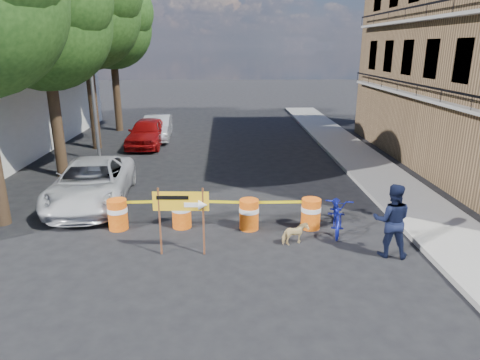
{
  "coord_description": "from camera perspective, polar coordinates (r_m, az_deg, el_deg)",
  "views": [
    {
      "loc": [
        -0.08,
        -10.16,
        5.13
      ],
      "look_at": [
        0.35,
        2.02,
        1.3
      ],
      "focal_mm": 32.0,
      "sensor_mm": 36.0,
      "label": 1
    }
  ],
  "objects": [
    {
      "name": "barrel_far_right",
      "position": [
        12.68,
        9.43,
        -4.36
      ],
      "size": [
        0.58,
        0.58,
        0.9
      ],
      "color": "#EC4C0D",
      "rests_on": "ground"
    },
    {
      "name": "suv_white",
      "position": [
        15.27,
        -19.2,
        -0.35
      ],
      "size": [
        2.8,
        5.36,
        1.44
      ],
      "primitive_type": "imported",
      "rotation": [
        0.0,
        0.0,
        0.08
      ],
      "color": "silver",
      "rests_on": "ground"
    },
    {
      "name": "barrel_mid_left",
      "position": [
        12.69,
        -7.8,
        -4.26
      ],
      "size": [
        0.58,
        0.58,
        0.9
      ],
      "color": "#EC4C0D",
      "rests_on": "ground"
    },
    {
      "name": "tree_mid_b",
      "position": [
        23.2,
        -19.96,
        20.38
      ],
      "size": [
        5.67,
        5.4,
        9.62
      ],
      "color": "#332316",
      "rests_on": "ground"
    },
    {
      "name": "dog",
      "position": [
        11.67,
        7.34,
        -7.15
      ],
      "size": [
        0.79,
        0.58,
        0.6
      ],
      "primitive_type": "imported",
      "rotation": [
        0.0,
        0.0,
        1.97
      ],
      "color": "#DCBF7E",
      "rests_on": "ground"
    },
    {
      "name": "pedestrian",
      "position": [
        11.39,
        19.56,
        -5.1
      ],
      "size": [
        1.08,
        0.94,
        1.92
      ],
      "primitive_type": "imported",
      "rotation": [
        0.0,
        0.0,
        2.89
      ],
      "color": "black",
      "rests_on": "ground"
    },
    {
      "name": "barrel_mid_right",
      "position": [
        12.46,
        1.21,
        -4.52
      ],
      "size": [
        0.58,
        0.58,
        0.9
      ],
      "color": "#EC4C0D",
      "rests_on": "ground"
    },
    {
      "name": "tree_far",
      "position": [
        27.99,
        -16.69,
        18.96
      ],
      "size": [
        5.04,
        4.8,
        8.84
      ],
      "color": "#332316",
      "rests_on": "ground"
    },
    {
      "name": "detour_sign",
      "position": [
        10.72,
        -6.95,
        -3.52
      ],
      "size": [
        1.4,
        0.27,
        1.8
      ],
      "rotation": [
        0.0,
        0.0,
        -0.04
      ],
      "color": "#592D19",
      "rests_on": "ground"
    },
    {
      "name": "sedan_red",
      "position": [
        23.4,
        -12.24,
        6.21
      ],
      "size": [
        1.94,
        4.4,
        1.47
      ],
      "primitive_type": "imported",
      "rotation": [
        0.0,
        0.0,
        -0.05
      ],
      "color": "maroon",
      "rests_on": "ground"
    },
    {
      "name": "tree_mid_a",
      "position": [
        18.43,
        -24.54,
        18.69
      ],
      "size": [
        5.25,
        5.0,
        8.68
      ],
      "color": "#332316",
      "rests_on": "ground"
    },
    {
      "name": "streetlamp",
      "position": [
        20.53,
        -19.2,
        14.4
      ],
      "size": [
        1.25,
        0.18,
        8.0
      ],
      "color": "gray",
      "rests_on": "ground"
    },
    {
      "name": "sedan_silver",
      "position": [
        25.06,
        -10.95,
        6.88
      ],
      "size": [
        1.64,
        4.18,
        1.36
      ],
      "primitive_type": "imported",
      "rotation": [
        0.0,
        0.0,
        0.05
      ],
      "color": "#B9BBC1",
      "rests_on": "ground"
    },
    {
      "name": "barrel_far_left",
      "position": [
        12.95,
        -16.0,
        -4.36
      ],
      "size": [
        0.58,
        0.58,
        0.9
      ],
      "color": "#EC4C0D",
      "rests_on": "ground"
    },
    {
      "name": "sidewalk_east",
      "position": [
        18.06,
        18.43,
        0.26
      ],
      "size": [
        2.4,
        40.0,
        0.15
      ],
      "primitive_type": "cube",
      "color": "gray",
      "rests_on": "ground"
    },
    {
      "name": "ground",
      "position": [
        11.38,
        -1.41,
        -9.35
      ],
      "size": [
        120.0,
        120.0,
        0.0
      ],
      "primitive_type": "plane",
      "color": "black",
      "rests_on": "ground"
    },
    {
      "name": "bicycle",
      "position": [
        12.49,
        13.02,
        -2.02
      ],
      "size": [
        0.96,
        1.25,
        2.13
      ],
      "primitive_type": "imported",
      "rotation": [
        0.0,
        0.0,
        -0.21
      ],
      "color": "#111A92",
      "rests_on": "ground"
    }
  ]
}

